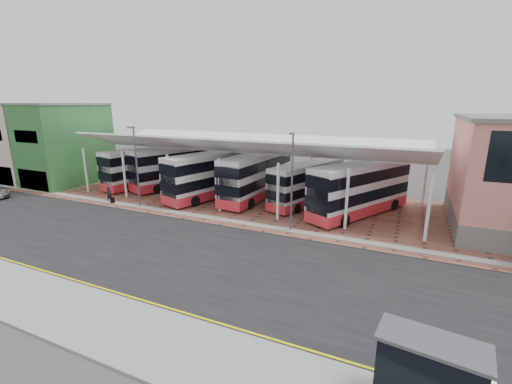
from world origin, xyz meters
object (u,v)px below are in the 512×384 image
bus_0 (146,166)px  bus_5 (360,189)px  pedestrian (109,194)px  bus_shelter (439,377)px  bus_2 (213,175)px  bus_3 (257,176)px  bus_4 (307,184)px  bus_1 (178,167)px

bus_0 → bus_5: 26.62m
pedestrian → bus_shelter: (30.21, -14.80, 0.97)m
bus_5 → bus_shelter: size_ratio=3.29×
bus_2 → bus_3: (4.61, 1.46, -0.01)m
bus_0 → bus_3: (15.50, 0.01, 0.09)m
bus_4 → bus_shelter: size_ratio=2.96×
bus_5 → pedestrian: bus_5 is taller
bus_0 → bus_3: bearing=9.5°
bus_3 → bus_5: size_ratio=1.03×
bus_2 → bus_4: bearing=25.2°
bus_1 → bus_5: (22.30, -2.24, -0.05)m
bus_1 → bus_4: size_ratio=1.17×
bus_4 → bus_5: bearing=4.6°
bus_0 → bus_5: (26.59, -1.19, 0.07)m
bus_4 → bus_shelter: (10.91, -22.74, -0.34)m
bus_4 → pedestrian: (-19.30, -7.95, -1.31)m
pedestrian → bus_4: bearing=-62.7°
bus_3 → bus_4: size_ratio=1.15×
bus_3 → bus_shelter: size_ratio=3.40×
bus_1 → bus_0: bearing=-146.0°
bus_1 → bus_2: (6.59, -2.51, -0.02)m
bus_0 → bus_1: bus_1 is taller
bus_1 → bus_shelter: bus_1 is taller
bus_4 → bus_2: bearing=-152.7°
bus_5 → bus_shelter: bearing=-47.7°
bus_1 → bus_2: bus_1 is taller
bus_2 → bus_shelter: (21.18, -21.13, -0.68)m
bus_4 → bus_5: size_ratio=0.90×
bus_1 → pedestrian: (-2.44, -8.85, -1.67)m
bus_2 → pedestrian: (-9.03, -6.34, -1.65)m
bus_4 → bus_3: bearing=-160.1°
bus_1 → bus_5: 22.41m
bus_5 → bus_4: bearing=-165.9°
bus_3 → bus_4: bus_3 is taller
bus_1 → bus_4: bearing=17.2°
bus_4 → bus_1: bearing=-164.6°
bus_2 → bus_5: bus_2 is taller
bus_3 → bus_5: bus_3 is taller
bus_2 → bus_5: 15.71m
bus_2 → pedestrian: bus_2 is taller
bus_0 → bus_4: (21.16, 0.15, -0.24)m
bus_5 → bus_shelter: 22.10m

